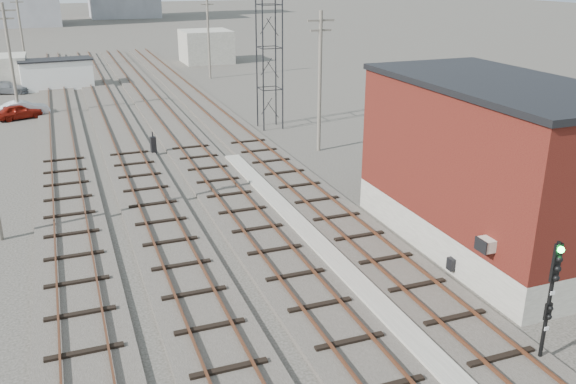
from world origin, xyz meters
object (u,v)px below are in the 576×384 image
car_red (18,111)px  car_grey (7,88)px  switch_stand (153,145)px  car_silver (23,109)px  signal_mast (551,293)px  site_trailer (56,74)px

car_red → car_grey: size_ratio=0.89×
car_red → car_grey: (-1.41, 11.76, -0.03)m
car_red → car_grey: car_red is taller
switch_stand → car_silver: (-8.19, 14.68, -0.03)m
signal_mast → car_grey: (-17.63, 52.30, -1.83)m
car_silver → car_grey: size_ratio=0.98×
car_red → switch_stand: bearing=-168.0°
switch_stand → car_grey: bearing=103.2°
site_trailer → car_red: bearing=-108.7°
signal_mast → car_silver: (-15.85, 41.25, -1.76)m
car_grey → car_red: bearing=-156.9°
signal_mast → car_grey: 55.22m
signal_mast → car_grey: signal_mast is taller
car_red → car_silver: size_ratio=0.91×
site_trailer → car_silver: site_trailer is taller
car_silver → car_red: bearing=142.9°
switch_stand → site_trailer: site_trailer is taller
car_red → signal_mast: bearing=-177.6°
signal_mast → car_red: (-16.23, 40.54, -1.80)m
switch_stand → car_grey: switch_stand is taller
switch_stand → site_trailer: size_ratio=0.20×
switch_stand → car_grey: size_ratio=0.36×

